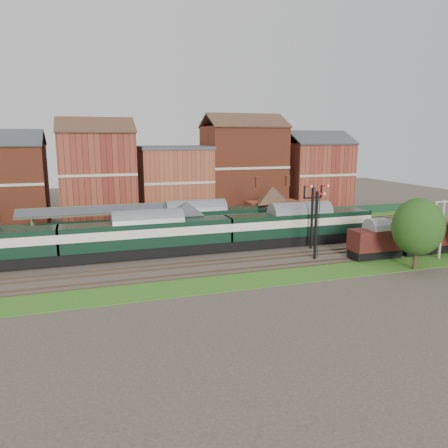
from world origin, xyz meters
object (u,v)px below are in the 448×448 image
object	(u,v)px
signal_box	(187,223)
platform_railcar	(196,221)
goods_van_a	(375,241)
dmu_train	(148,235)
semaphore_bracket	(312,213)

from	to	relation	value
signal_box	platform_railcar	world-z (taller)	signal_box
signal_box	goods_van_a	xyz separation A→B (m)	(19.85, -12.25, -1.08)
dmu_train	goods_van_a	size ratio (longest dim) A/B	9.85
platform_railcar	dmu_train	bearing A→B (deg)	-139.21
signal_box	semaphore_bracket	distance (m)	16.16
semaphore_bracket	platform_railcar	size ratio (longest dim) A/B	0.41
signal_box	dmu_train	size ratio (longest dim) A/B	0.10
semaphore_bracket	goods_van_a	distance (m)	8.47
semaphore_bracket	platform_railcar	bearing A→B (deg)	145.28
dmu_train	goods_van_a	bearing A→B (deg)	-19.56
semaphore_bracket	platform_railcar	xyz separation A→B (m)	(-12.99, 9.00, -1.96)
dmu_train	signal_box	bearing A→B (deg)	30.66
goods_van_a	semaphore_bracket	bearing A→B (deg)	126.50
dmu_train	platform_railcar	world-z (taller)	dmu_train
signal_box	goods_van_a	world-z (taller)	signal_box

